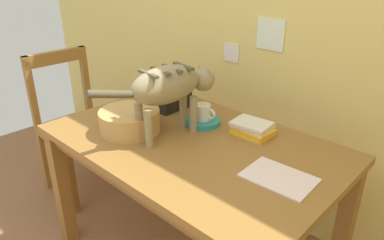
{
  "coord_description": "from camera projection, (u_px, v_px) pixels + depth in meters",
  "views": [
    {
      "loc": [
        0.96,
        0.19,
        1.5
      ],
      "look_at": [
        -0.05,
        1.25,
        0.83
      ],
      "focal_mm": 33.88,
      "sensor_mm": 36.0,
      "label": 1
    }
  ],
  "objects": [
    {
      "name": "wall_rear",
      "position": [
        289.0,
        9.0,
        1.85
      ],
      "size": [
        4.66,
        0.11,
        2.5
      ],
      "color": "#EBD271",
      "rests_on": "ground_plane"
    },
    {
      "name": "dining_table",
      "position": [
        192.0,
        157.0,
        1.69
      ],
      "size": [
        1.34,
        0.84,
        0.73
      ],
      "color": "olive",
      "rests_on": "ground_plane"
    },
    {
      "name": "cat",
      "position": [
        170.0,
        87.0,
        1.61
      ],
      "size": [
        0.19,
        0.63,
        0.34
      ],
      "rotation": [
        0.0,
        0.0,
        -0.14
      ],
      "color": "#90845F",
      "rests_on": "dining_table"
    },
    {
      "name": "saucer_bowl",
      "position": [
        203.0,
        121.0,
        1.81
      ],
      "size": [
        0.18,
        0.18,
        0.03
      ],
      "primitive_type": "cylinder",
      "color": "teal",
      "rests_on": "dining_table"
    },
    {
      "name": "coffee_mug",
      "position": [
        203.0,
        112.0,
        1.79
      ],
      "size": [
        0.12,
        0.08,
        0.08
      ],
      "color": "white",
      "rests_on": "saucer_bowl"
    },
    {
      "name": "magazine",
      "position": [
        279.0,
        177.0,
        1.37
      ],
      "size": [
        0.27,
        0.19,
        0.01
      ],
      "primitive_type": "cube",
      "rotation": [
        0.0,
        0.0,
        0.04
      ],
      "color": "silver",
      "rests_on": "dining_table"
    },
    {
      "name": "book_stack",
      "position": [
        252.0,
        128.0,
        1.7
      ],
      "size": [
        0.19,
        0.15,
        0.06
      ],
      "color": "yellow",
      "rests_on": "dining_table"
    },
    {
      "name": "wicker_basket",
      "position": [
        130.0,
        120.0,
        1.72
      ],
      "size": [
        0.29,
        0.29,
        0.11
      ],
      "color": "tan",
      "rests_on": "dining_table"
    },
    {
      "name": "toaster",
      "position": [
        171.0,
        94.0,
        1.97
      ],
      "size": [
        0.12,
        0.2,
        0.18
      ],
      "color": "black",
      "rests_on": "dining_table"
    },
    {
      "name": "wooden_chair_near",
      "position": [
        76.0,
        126.0,
        2.41
      ],
      "size": [
        0.43,
        0.43,
        0.94
      ],
      "rotation": [
        0.0,
        0.0,
        -1.6
      ],
      "color": "olive",
      "rests_on": "ground_plane"
    }
  ]
}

